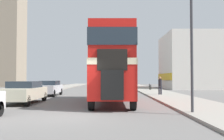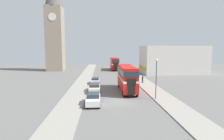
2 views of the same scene
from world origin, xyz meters
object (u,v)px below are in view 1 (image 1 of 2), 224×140
Objects in this scene: car_parked_far at (49,88)px; double_decker_bus at (112,62)px; car_parked_mid at (24,92)px; street_lamp at (191,25)px; bicycle_on_pavement at (150,87)px; bus_distant at (113,73)px; pedestrian_walking at (160,85)px.

double_decker_bus is at bearing -49.11° from car_parked_far.
car_parked_mid is 10.91m from street_lamp.
car_parked_far is 2.24× the size of bicycle_on_pavement.
street_lamp is (-1.37, -21.08, 3.47)m from bicycle_on_pavement.
bus_distant is at bearing 94.91° from street_lamp.
street_lamp is (3.20, -37.28, 1.41)m from bus_distant.
car_parked_mid is at bearing -177.58° from double_decker_bus.
car_parked_far is (-5.73, 6.62, -1.92)m from double_decker_bus.
double_decker_bus is at bearing 123.71° from street_lamp.
double_decker_bus is 5.94m from car_parked_mid.
street_lamp is at bearing -94.28° from pedestrian_walking.
bus_distant is 5.88× the size of pedestrian_walking.
bus_distant is 2.14× the size of car_parked_mid.
street_lamp is (-0.89, -11.91, 2.93)m from pedestrian_walking.
car_parked_mid reaches higher than bicycle_on_pavement.
car_parked_mid is at bearing -123.19° from bicycle_on_pavement.
street_lamp reaches higher than bicycle_on_pavement.
bicycle_on_pavement is at bearing 86.28° from street_lamp.
car_parked_mid is (-5.93, -32.26, -1.81)m from bus_distant.
double_decker_bus is at bearing -90.54° from bus_distant.
bus_distant is 25.73m from pedestrian_walking.
street_lamp is (9.24, -11.88, 3.23)m from car_parked_far.
car_parked_far is at bearing 130.89° from double_decker_bus.
pedestrian_walking is at bearing 34.53° from car_parked_mid.
bus_distant is 26.17m from car_parked_far.
car_parked_far is at bearing -139.07° from bicycle_on_pavement.
bus_distant is 37.44m from street_lamp.
car_parked_far is at bearing -103.37° from bus_distant.
car_parked_far is at bearing -179.79° from pedestrian_walking.
car_parked_mid is 1.12× the size of car_parked_far.
bicycle_on_pavement is at bearing -74.23° from bus_distant.
car_parked_mid is 19.19m from bicycle_on_pavement.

